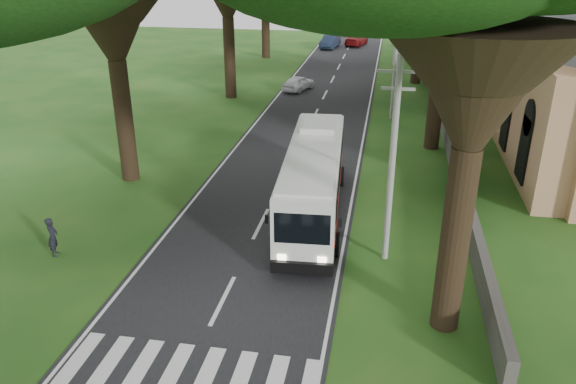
{
  "coord_description": "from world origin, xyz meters",
  "views": [
    {
      "loc": [
        5.17,
        -13.75,
        11.37
      ],
      "look_at": [
        1.45,
        6.78,
        2.2
      ],
      "focal_mm": 35.0,
      "sensor_mm": 36.0,
      "label": 1
    }
  ],
  "objects_px": {
    "distant_car_b": "(330,42)",
    "pedestrian": "(53,237)",
    "distant_car_c": "(356,40)",
    "pole_mid": "(395,60)",
    "coach_bus": "(314,178)",
    "pole_near": "(392,159)",
    "pole_far": "(397,24)",
    "distant_car_a": "(298,83)"
  },
  "relations": [
    {
      "from": "distant_car_a",
      "to": "distant_car_b",
      "type": "bearing_deg",
      "value": -71.52
    },
    {
      "from": "pole_near",
      "to": "pedestrian",
      "type": "xyz_separation_m",
      "value": [
        -13.01,
        -2.12,
        -3.36
      ]
    },
    {
      "from": "distant_car_c",
      "to": "pedestrian",
      "type": "height_order",
      "value": "pedestrian"
    },
    {
      "from": "pole_far",
      "to": "distant_car_b",
      "type": "height_order",
      "value": "pole_far"
    },
    {
      "from": "pole_far",
      "to": "distant_car_b",
      "type": "relative_size",
      "value": 1.77
    },
    {
      "from": "distant_car_b",
      "to": "coach_bus",
      "type": "bearing_deg",
      "value": -76.04
    },
    {
      "from": "coach_bus",
      "to": "pedestrian",
      "type": "relative_size",
      "value": 6.89
    },
    {
      "from": "pole_near",
      "to": "pole_mid",
      "type": "xyz_separation_m",
      "value": [
        0.0,
        20.0,
        0.0
      ]
    },
    {
      "from": "pole_near",
      "to": "distant_car_c",
      "type": "bearing_deg",
      "value": 95.17
    },
    {
      "from": "distant_car_b",
      "to": "pedestrian",
      "type": "xyz_separation_m",
      "value": [
        -5.3,
        -51.5,
        0.04
      ]
    },
    {
      "from": "distant_car_c",
      "to": "pedestrian",
      "type": "bearing_deg",
      "value": 94.2
    },
    {
      "from": "distant_car_a",
      "to": "distant_car_b",
      "type": "relative_size",
      "value": 0.82
    },
    {
      "from": "distant_car_c",
      "to": "pole_mid",
      "type": "bearing_deg",
      "value": 111.32
    },
    {
      "from": "coach_bus",
      "to": "pedestrian",
      "type": "height_order",
      "value": "coach_bus"
    },
    {
      "from": "pole_far",
      "to": "pedestrian",
      "type": "height_order",
      "value": "pole_far"
    },
    {
      "from": "pole_far",
      "to": "distant_car_a",
      "type": "xyz_separation_m",
      "value": [
        -7.95,
        -12.83,
        -3.52
      ]
    },
    {
      "from": "pole_mid",
      "to": "distant_car_c",
      "type": "bearing_deg",
      "value": 98.38
    },
    {
      "from": "pedestrian",
      "to": "coach_bus",
      "type": "bearing_deg",
      "value": -79.74
    },
    {
      "from": "pole_mid",
      "to": "distant_car_b",
      "type": "bearing_deg",
      "value": 104.69
    },
    {
      "from": "pole_mid",
      "to": "distant_car_b",
      "type": "relative_size",
      "value": 1.77
    },
    {
      "from": "distant_car_b",
      "to": "pole_far",
      "type": "bearing_deg",
      "value": -42.05
    },
    {
      "from": "distant_car_b",
      "to": "pedestrian",
      "type": "distance_m",
      "value": 51.77
    },
    {
      "from": "pole_mid",
      "to": "pedestrian",
      "type": "xyz_separation_m",
      "value": [
        -13.01,
        -22.12,
        -3.36
      ]
    },
    {
      "from": "pole_near",
      "to": "pole_far",
      "type": "relative_size",
      "value": 1.0
    },
    {
      "from": "pole_far",
      "to": "pedestrian",
      "type": "distance_m",
      "value": 44.21
    },
    {
      "from": "pole_far",
      "to": "coach_bus",
      "type": "height_order",
      "value": "pole_far"
    },
    {
      "from": "distant_car_a",
      "to": "pole_mid",
      "type": "bearing_deg",
      "value": 157.03
    },
    {
      "from": "pole_mid",
      "to": "pedestrian",
      "type": "height_order",
      "value": "pole_mid"
    },
    {
      "from": "distant_car_a",
      "to": "pedestrian",
      "type": "distance_m",
      "value": 29.72
    },
    {
      "from": "coach_bus",
      "to": "distant_car_c",
      "type": "relative_size",
      "value": 2.36
    },
    {
      "from": "pole_mid",
      "to": "distant_car_a",
      "type": "xyz_separation_m",
      "value": [
        -7.95,
        7.17,
        -3.52
      ]
    },
    {
      "from": "distant_car_c",
      "to": "pole_far",
      "type": "bearing_deg",
      "value": 124.47
    },
    {
      "from": "coach_bus",
      "to": "distant_car_c",
      "type": "distance_m",
      "value": 48.46
    },
    {
      "from": "pole_far",
      "to": "pedestrian",
      "type": "relative_size",
      "value": 4.89
    },
    {
      "from": "pole_near",
      "to": "pole_mid",
      "type": "height_order",
      "value": "same"
    },
    {
      "from": "pole_near",
      "to": "pole_far",
      "type": "height_order",
      "value": "same"
    },
    {
      "from": "distant_car_a",
      "to": "pedestrian",
      "type": "bearing_deg",
      "value": 99.3
    },
    {
      "from": "distant_car_b",
      "to": "distant_car_c",
      "type": "xyz_separation_m",
      "value": [
        3.0,
        2.53,
        -0.05
      ]
    },
    {
      "from": "coach_bus",
      "to": "distant_car_a",
      "type": "height_order",
      "value": "coach_bus"
    },
    {
      "from": "pole_near",
      "to": "distant_car_c",
      "type": "distance_m",
      "value": 52.24
    },
    {
      "from": "coach_bus",
      "to": "distant_car_b",
      "type": "distance_m",
      "value": 46.11
    },
    {
      "from": "pole_near",
      "to": "pole_mid",
      "type": "bearing_deg",
      "value": 90.0
    }
  ]
}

